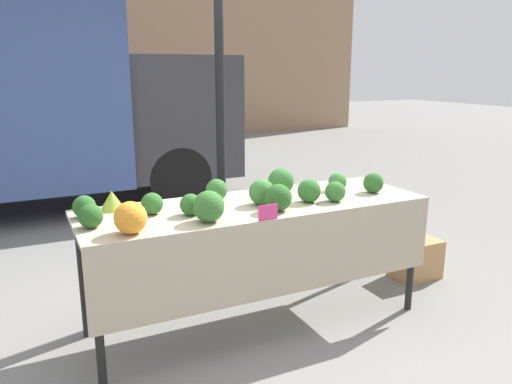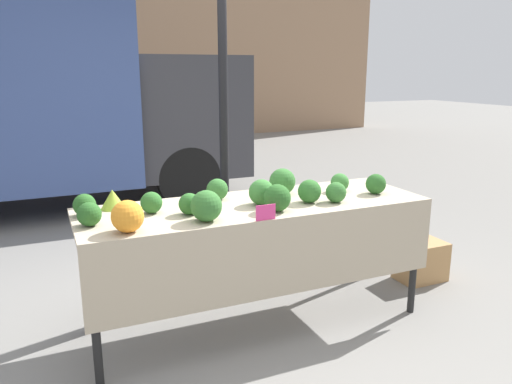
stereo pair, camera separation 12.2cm
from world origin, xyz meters
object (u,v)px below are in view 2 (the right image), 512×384
parked_truck (38,102)px  orange_cauliflower (128,216)px  price_sign (266,212)px  produce_crate (421,261)px

parked_truck → orange_cauliflower: (0.37, -4.26, -0.39)m
orange_cauliflower → price_sign: orange_cauliflower is taller
parked_truck → produce_crate: size_ratio=11.88×
parked_truck → orange_cauliflower: size_ratio=25.99×
orange_cauliflower → produce_crate: bearing=8.7°
orange_cauliflower → produce_crate: size_ratio=0.46×
price_sign → produce_crate: 1.91m
price_sign → produce_crate: (1.68, 0.48, -0.76)m
produce_crate → parked_truck: bearing=126.3°
orange_cauliflower → price_sign: size_ratio=1.42×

